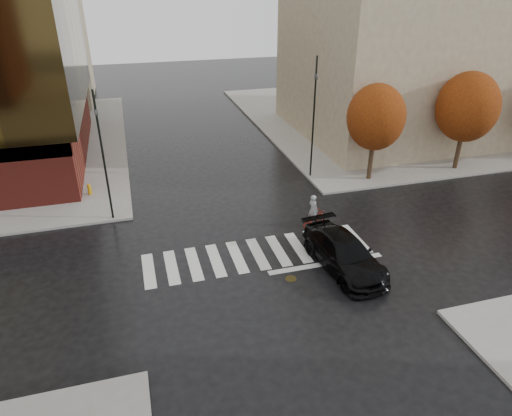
# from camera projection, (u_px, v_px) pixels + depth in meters

# --- Properties ---
(ground) EXTENTS (120.00, 120.00, 0.00)m
(ground) POSITION_uv_depth(u_px,v_px,m) (261.00, 259.00, 22.94)
(ground) COLOR black
(ground) RESTS_ON ground
(sidewalk_ne) EXTENTS (30.00, 30.00, 0.15)m
(sidewalk_ne) POSITION_uv_depth(u_px,v_px,m) (401.00, 115.00, 45.99)
(sidewalk_ne) COLOR gray
(sidewalk_ne) RESTS_ON ground
(crosswalk) EXTENTS (12.00, 3.00, 0.01)m
(crosswalk) POSITION_uv_depth(u_px,v_px,m) (258.00, 254.00, 23.36)
(crosswalk) COLOR silver
(crosswalk) RESTS_ON ground
(building_ne_tan) EXTENTS (16.00, 16.00, 18.00)m
(building_ne_tan) POSITION_uv_depth(u_px,v_px,m) (401.00, 23.00, 37.44)
(building_ne_tan) COLOR gray
(building_ne_tan) RESTS_ON sidewalk_ne
(building_nw_far) EXTENTS (14.00, 12.00, 20.00)m
(building_nw_far) POSITION_uv_depth(u_px,v_px,m) (6.00, 3.00, 46.03)
(building_nw_far) COLOR gray
(building_nw_far) RESTS_ON sidewalk_nw
(tree_ne_a) EXTENTS (3.80, 3.80, 6.50)m
(tree_ne_a) POSITION_uv_depth(u_px,v_px,m) (376.00, 117.00, 29.67)
(tree_ne_a) COLOR black
(tree_ne_a) RESTS_ON sidewalk_ne
(tree_ne_b) EXTENTS (4.20, 4.20, 6.89)m
(tree_ne_b) POSITION_uv_depth(u_px,v_px,m) (468.00, 107.00, 31.31)
(tree_ne_b) COLOR black
(tree_ne_b) RESTS_ON sidewalk_ne
(sedan) EXTENTS (2.84, 5.74, 1.60)m
(sedan) POSITION_uv_depth(u_px,v_px,m) (344.00, 253.00, 21.92)
(sedan) COLOR black
(sedan) RESTS_ON ground
(cyclist) EXTENTS (1.77, 1.19, 1.91)m
(cyclist) POSITION_uv_depth(u_px,v_px,m) (314.00, 215.00, 25.72)
(cyclist) COLOR #9C1C0E
(cyclist) RESTS_ON ground
(traffic_light_nw) EXTENTS (0.22, 0.20, 7.40)m
(traffic_light_nw) POSITION_uv_depth(u_px,v_px,m) (102.00, 149.00, 24.59)
(traffic_light_nw) COLOR black
(traffic_light_nw) RESTS_ON sidewalk_nw
(traffic_light_ne) EXTENTS (0.23, 0.25, 8.09)m
(traffic_light_ne) POSITION_uv_depth(u_px,v_px,m) (314.00, 109.00, 29.95)
(traffic_light_ne) COLOR black
(traffic_light_ne) RESTS_ON sidewalk_ne
(fire_hydrant) EXTENTS (0.25, 0.25, 0.71)m
(fire_hydrant) POSITION_uv_depth(u_px,v_px,m) (89.00, 189.00, 29.16)
(fire_hydrant) COLOR #C8900B
(fire_hydrant) RESTS_ON sidewalk_nw
(manhole) EXTENTS (0.61, 0.61, 0.01)m
(manhole) POSITION_uv_depth(u_px,v_px,m) (291.00, 279.00, 21.44)
(manhole) COLOR #3D3316
(manhole) RESTS_ON ground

